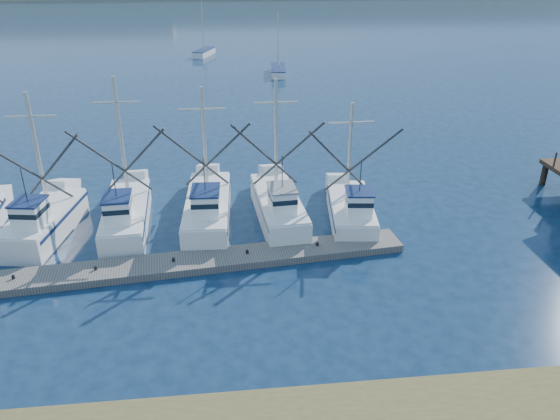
% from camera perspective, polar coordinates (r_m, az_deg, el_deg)
% --- Properties ---
extents(ground, '(500.00, 500.00, 0.00)m').
position_cam_1_polar(ground, '(25.24, 5.31, -12.47)').
color(ground, '#0C2135').
rests_on(ground, ground).
extents(floating_dock, '(31.58, 5.47, 0.42)m').
position_cam_1_polar(floating_dock, '(30.15, -16.76, -6.12)').
color(floating_dock, slate).
rests_on(floating_dock, ground).
extents(trawler_fleet, '(30.91, 8.83, 8.96)m').
position_cam_1_polar(trawler_fleet, '(34.07, -15.36, -0.64)').
color(trawler_fleet, white).
rests_on(trawler_fleet, ground).
extents(sailboat_near, '(2.42, 6.95, 8.10)m').
position_cam_1_polar(sailboat_near, '(76.60, -0.18, 14.35)').
color(sailboat_near, white).
rests_on(sailboat_near, ground).
extents(sailboat_far, '(3.59, 6.14, 8.10)m').
position_cam_1_polar(sailboat_far, '(91.42, -7.93, 15.98)').
color(sailboat_far, white).
rests_on(sailboat_far, ground).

